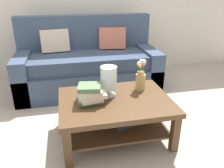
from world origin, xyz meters
The scene contains 6 objects.
ground_plane centered at (0.00, 0.00, 0.00)m, with size 10.00×10.00×0.00m, color #ADA393.
couch centered at (-0.04, 0.88, 0.36)m, with size 2.02×0.90×1.06m.
coffee_table centered at (0.09, -0.41, 0.31)m, with size 1.09×0.81×0.42m.
book_stack_main centered at (-0.16, -0.43, 0.51)m, with size 0.28×0.25×0.18m.
glass_hurricane_vase centered at (0.04, -0.31, 0.60)m, with size 0.16×0.16×0.31m.
flower_pitcher centered at (0.40, -0.25, 0.56)m, with size 0.11×0.11×0.34m.
Camera 1 is at (-0.36, -2.31, 1.43)m, focal length 35.69 mm.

